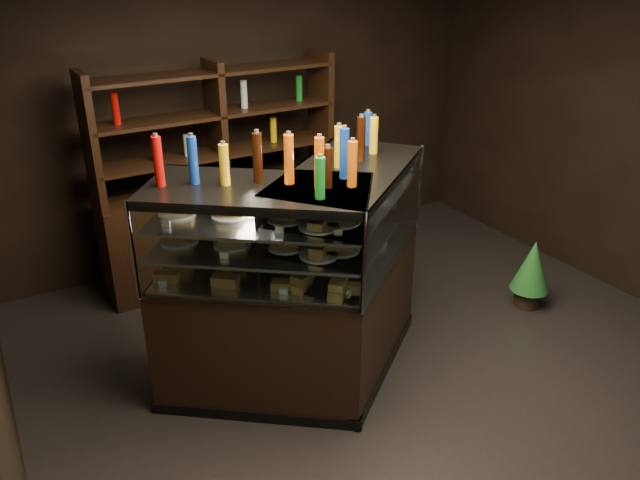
# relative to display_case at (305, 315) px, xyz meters

# --- Properties ---
(ground) EXTENTS (5.00, 5.00, 0.00)m
(ground) POSITION_rel_display_case_xyz_m (0.60, -0.27, -0.51)
(ground) COLOR black
(ground) RESTS_ON ground
(room_shell) EXTENTS (5.02, 5.02, 3.01)m
(room_shell) POSITION_rel_display_case_xyz_m (0.60, -0.27, 1.43)
(room_shell) COLOR black
(room_shell) RESTS_ON ground
(display_case) EXTENTS (2.20, 1.43, 1.54)m
(display_case) POSITION_rel_display_case_xyz_m (0.00, 0.00, 0.00)
(display_case) COLOR black
(display_case) RESTS_ON ground
(food_display) EXTENTS (1.80, 0.92, 0.47)m
(food_display) POSITION_rel_display_case_xyz_m (0.00, -0.00, 0.67)
(food_display) COLOR #B18E3F
(food_display) RESTS_ON display_case
(bottles_top) EXTENTS (1.63, 0.78, 0.30)m
(bottles_top) POSITION_rel_display_case_xyz_m (-0.00, 0.00, 1.16)
(bottles_top) COLOR silver
(bottles_top) RESTS_ON display_case
(potted_conifer) EXTENTS (0.33, 0.33, 0.70)m
(potted_conifer) POSITION_rel_display_case_xyz_m (2.15, -0.10, -0.11)
(potted_conifer) COLOR black
(potted_conifer) RESTS_ON ground
(back_shelving) EXTENTS (2.21, 0.49, 2.00)m
(back_shelving) POSITION_rel_display_case_xyz_m (0.10, 1.78, 0.10)
(back_shelving) COLOR black
(back_shelving) RESTS_ON ground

